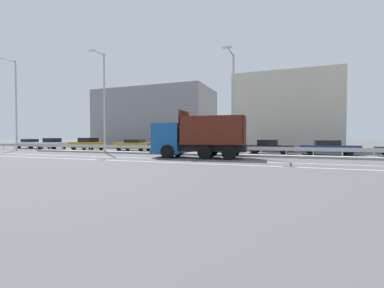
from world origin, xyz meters
TOP-DOWN VIEW (x-y plane):
  - ground_plane at (0.00, 0.00)m, footprint 320.00×320.00m
  - lane_strip_0 at (1.98, -2.42)m, footprint 66.69×0.16m
  - lane_strip_1 at (1.98, -4.75)m, footprint 66.69×0.16m
  - median_island at (0.00, 2.15)m, footprint 36.68×1.10m
  - median_guardrail at (-0.00, 3.51)m, footprint 66.69×0.09m
  - dump_truck at (0.98, -0.70)m, footprint 7.35×3.22m
  - median_road_sign at (-2.27, 2.15)m, footprint 0.84×0.16m
  - street_lamp_0 at (-22.66, 2.22)m, footprint 0.71×1.97m
  - street_lamp_1 at (-9.32, 2.03)m, footprint 0.70×1.92m
  - street_lamp_2 at (4.01, 2.04)m, footprint 0.70×2.73m
  - parked_car_0 at (-26.27, 6.80)m, footprint 3.95×1.86m
  - parked_car_1 at (-21.26, 6.06)m, footprint 4.07×2.05m
  - parked_car_2 at (-15.14, 6.01)m, footprint 4.46×1.97m
  - parked_car_3 at (-8.84, 6.75)m, footprint 4.71×2.12m
  - parked_car_4 at (-3.94, 6.63)m, footprint 3.97×2.14m
  - parked_car_5 at (1.67, 6.21)m, footprint 4.35×1.94m
  - parked_car_6 at (6.68, 6.17)m, footprint 4.43×2.04m
  - parked_car_7 at (11.79, 6.65)m, footprint 4.84×1.89m
  - background_building_0 at (-13.55, 20.65)m, footprint 19.58×10.39m
  - background_building_1 at (7.97, 18.92)m, footprint 12.68×12.52m

SIDE VIEW (x-z plane):
  - ground_plane at x=0.00m, z-range 0.00..0.00m
  - lane_strip_0 at x=1.98m, z-range 0.00..0.01m
  - lane_strip_1 at x=1.98m, z-range 0.00..0.01m
  - median_island at x=0.00m, z-range 0.00..0.18m
  - median_guardrail at x=0.00m, z-range 0.18..0.96m
  - parked_car_5 at x=1.67m, z-range 0.03..1.27m
  - parked_car_7 at x=11.79m, z-range 0.02..1.35m
  - parked_car_6 at x=6.68m, z-range 0.01..1.38m
  - parked_car_0 at x=-26.27m, z-range 0.02..1.39m
  - parked_car_3 at x=-8.84m, z-range 0.03..1.39m
  - parked_car_4 at x=-3.94m, z-range 0.02..1.43m
  - parked_car_1 at x=-21.26m, z-range 0.00..1.50m
  - parked_car_2 at x=-15.14m, z-range 0.00..1.55m
  - median_road_sign at x=-2.27m, z-range 0.10..2.42m
  - dump_truck at x=0.98m, z-range -0.47..3.19m
  - background_building_1 at x=7.97m, z-range 0.00..9.59m
  - street_lamp_2 at x=4.01m, z-range 0.54..9.15m
  - background_building_0 at x=-13.55m, z-range 0.00..9.74m
  - street_lamp_1 at x=-9.32m, z-range 0.46..10.63m
  - street_lamp_0 at x=-22.66m, z-range 0.47..11.35m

